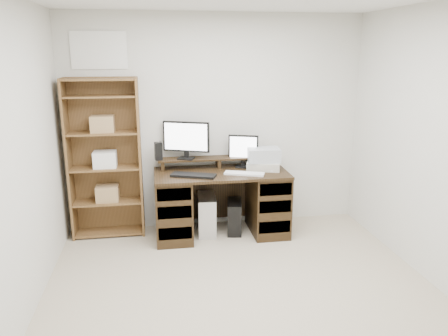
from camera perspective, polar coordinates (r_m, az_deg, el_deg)
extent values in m
cube|color=#B8A98E|center=(3.77, 3.50, -18.52)|extent=(3.50, 4.00, 0.02)
cube|color=silver|center=(5.19, -1.14, 5.92)|extent=(3.50, 0.02, 2.50)
cube|color=silver|center=(1.51, 22.12, -19.11)|extent=(3.50, 0.02, 2.50)
cube|color=silver|center=(3.34, -27.10, -0.91)|extent=(0.02, 4.00, 2.50)
cube|color=white|center=(5.08, -16.03, 14.57)|extent=(0.60, 0.01, 0.40)
cube|color=black|center=(4.93, -0.37, -0.70)|extent=(1.50, 0.70, 0.03)
cube|color=black|center=(5.00, -6.63, -5.11)|extent=(0.40, 0.66, 0.72)
cube|color=black|center=(5.15, 5.71, -4.44)|extent=(0.40, 0.66, 0.72)
cube|color=black|center=(5.34, -0.92, -3.19)|extent=(1.48, 0.02, 0.65)
cube|color=black|center=(4.76, -6.38, -8.48)|extent=(0.36, 0.01, 0.14)
cube|color=black|center=(4.67, -6.46, -5.78)|extent=(0.36, 0.01, 0.14)
cube|color=black|center=(4.60, -6.54, -3.45)|extent=(0.36, 0.01, 0.14)
cube|color=black|center=(4.92, 6.62, -7.66)|extent=(0.36, 0.01, 0.14)
cube|color=black|center=(4.84, 6.71, -5.03)|extent=(0.36, 0.01, 0.14)
cube|color=black|center=(4.77, 6.78, -2.78)|extent=(0.36, 0.01, 0.14)
cube|color=black|center=(5.07, -8.03, 0.37)|extent=(0.04, 0.20, 0.10)
cube|color=black|center=(5.12, -0.75, 0.66)|extent=(0.04, 0.20, 0.10)
cube|color=black|center=(5.25, 6.28, 0.94)|extent=(0.04, 0.20, 0.10)
cube|color=black|center=(5.11, -0.75, 1.31)|extent=(1.40, 0.22, 0.02)
cube|color=black|center=(5.04, -4.97, 1.28)|extent=(0.22, 0.19, 0.02)
cube|color=black|center=(5.05, -4.92, 1.96)|extent=(0.06, 0.05, 0.10)
cube|color=black|center=(5.01, -4.97, 4.11)|extent=(0.52, 0.23, 0.35)
cube|color=white|center=(4.99, -5.03, 4.07)|extent=(0.47, 0.19, 0.31)
cube|color=black|center=(5.13, 2.48, 0.18)|extent=(0.20, 0.17, 0.01)
cube|color=black|center=(5.13, 2.51, 0.80)|extent=(0.05, 0.04, 0.09)
cube|color=black|center=(5.10, 2.54, 2.64)|extent=(0.34, 0.14, 0.30)
cube|color=white|center=(5.08, 2.51, 2.60)|extent=(0.29, 0.10, 0.26)
cube|color=black|center=(5.01, -8.56, 2.19)|extent=(0.09, 0.09, 0.20)
cube|color=black|center=(4.76, -4.02, -0.96)|extent=(0.51, 0.33, 0.03)
cube|color=white|center=(4.83, 2.67, -0.73)|extent=(0.46, 0.28, 0.02)
ellipsoid|color=white|center=(4.95, 6.37, -0.33)|extent=(0.09, 0.06, 0.03)
cube|color=#B9B4A2|center=(5.05, 5.18, 0.36)|extent=(0.44, 0.38, 0.09)
cube|color=#A5ABB0|center=(5.03, 5.21, 1.73)|extent=(0.38, 0.29, 0.15)
cube|color=silver|center=(5.14, -2.28, -6.05)|extent=(0.23, 0.46, 0.45)
cube|color=black|center=(5.17, 1.35, -6.36)|extent=(0.22, 0.40, 0.37)
cube|color=#19FF33|center=(4.97, 1.39, -6.28)|extent=(0.01, 0.01, 0.01)
cube|color=brown|center=(5.12, -19.59, 0.91)|extent=(0.02, 0.30, 1.80)
cube|color=brown|center=(5.03, -10.89, 1.29)|extent=(0.02, 0.30, 1.80)
cube|color=brown|center=(5.20, -15.12, 1.48)|extent=(0.80, 0.01, 1.80)
cube|color=brown|center=(5.33, -14.63, -8.01)|extent=(0.75, 0.28, 0.02)
cube|color=brown|center=(5.20, -14.90, -4.25)|extent=(0.75, 0.28, 0.02)
cube|color=brown|center=(5.08, -15.20, 0.01)|extent=(0.75, 0.28, 0.02)
cube|color=brown|center=(5.00, -15.51, 4.44)|extent=(0.75, 0.28, 0.02)
cube|color=brown|center=(4.94, -15.84, 9.00)|extent=(0.75, 0.28, 0.02)
cube|color=brown|center=(4.93, -15.99, 11.08)|extent=(0.75, 0.28, 0.02)
cube|color=#A07F54|center=(5.17, -14.97, -3.20)|extent=(0.25, 0.20, 0.18)
cube|color=white|center=(5.06, -15.27, 1.11)|extent=(0.25, 0.20, 0.18)
cube|color=#A07F54|center=(4.98, -15.59, 5.57)|extent=(0.25, 0.20, 0.18)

